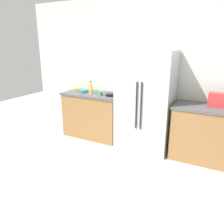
# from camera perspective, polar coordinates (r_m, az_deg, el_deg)

# --- Properties ---
(ground_plane) EXTENTS (10.49, 10.49, 0.00)m
(ground_plane) POSITION_cam_1_polar(r_m,az_deg,el_deg) (3.08, -5.42, -19.83)
(ground_plane) COLOR beige
(kitchen_back_panel) EXTENTS (5.24, 0.10, 2.67)m
(kitchen_back_panel) POSITION_cam_1_polar(r_m,az_deg,el_deg) (4.28, 8.95, 10.02)
(kitchen_back_panel) COLOR silver
(kitchen_back_panel) RESTS_ON ground_plane
(counter_left) EXTENTS (1.20, 0.61, 0.90)m
(counter_left) POSITION_cam_1_polar(r_m,az_deg,el_deg) (4.58, -4.64, -0.69)
(counter_left) COLOR olive
(counter_left) RESTS_ON ground_plane
(counter_right) EXTENTS (1.57, 0.61, 0.90)m
(counter_right) POSITION_cam_1_polar(r_m,az_deg,el_deg) (3.92, 26.41, -5.60)
(counter_right) COLOR olive
(counter_right) RESTS_ON ground_plane
(refrigerator) EXTENTS (0.94, 0.66, 1.74)m
(refrigerator) POSITION_cam_1_polar(r_m,az_deg,el_deg) (3.97, 8.50, 2.67)
(refrigerator) COLOR #B2B5BA
(refrigerator) RESTS_ON ground_plane
(toaster) EXTENTS (0.24, 0.17, 0.22)m
(toaster) POSITION_cam_1_polar(r_m,az_deg,el_deg) (3.81, 25.06, 2.84)
(toaster) COLOR red
(toaster) RESTS_ON counter_right
(bottle_a) EXTENTS (0.07, 0.07, 0.24)m
(bottle_a) POSITION_cam_1_polar(r_m,az_deg,el_deg) (4.40, -5.40, 5.93)
(bottle_a) COLOR yellow
(bottle_a) RESTS_ON counter_left
(cup_d) EXTENTS (0.08, 0.08, 0.08)m
(cup_d) POSITION_cam_1_polar(r_m,az_deg,el_deg) (4.24, -2.92, 4.76)
(cup_d) COLOR green
(cup_d) RESTS_ON counter_left
(bowl_a) EXTENTS (0.18, 0.18, 0.05)m
(bowl_a) POSITION_cam_1_polar(r_m,az_deg,el_deg) (4.55, -7.31, 5.33)
(bowl_a) COLOR teal
(bowl_a) RESTS_ON counter_left
(bowl_b) EXTENTS (0.15, 0.15, 0.05)m
(bowl_b) POSITION_cam_1_polar(r_m,az_deg,el_deg) (4.76, -8.63, 5.76)
(bowl_b) COLOR orange
(bowl_b) RESTS_ON counter_left
(bowl_c) EXTENTS (0.16, 0.16, 0.05)m
(bowl_c) POSITION_cam_1_polar(r_m,az_deg,el_deg) (4.18, -0.57, 4.40)
(bowl_c) COLOR black
(bowl_c) RESTS_ON counter_left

